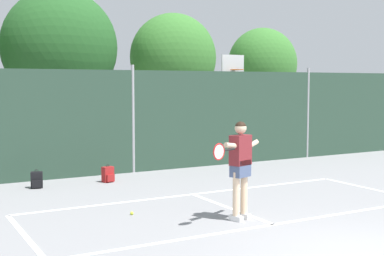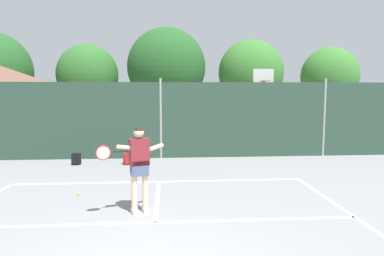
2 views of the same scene
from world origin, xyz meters
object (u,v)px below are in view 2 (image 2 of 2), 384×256
at_px(tennis_player, 139,162).
at_px(tennis_ball, 79,194).
at_px(basketball_hoop, 263,98).
at_px(backpack_red, 127,159).
at_px(backpack_black, 76,159).

bearing_deg(tennis_player, tennis_ball, 140.54).
relative_size(basketball_hoop, tennis_ball, 53.79).
bearing_deg(tennis_ball, backpack_red, 77.12).
bearing_deg(backpack_black, basketball_hoop, 19.46).
xyz_separation_m(tennis_player, backpack_red, (-0.82, 4.85, -0.92)).
distance_m(tennis_ball, backpack_black, 3.75).
bearing_deg(tennis_ball, basketball_hoop, 44.14).
bearing_deg(tennis_ball, backpack_black, 105.52).
bearing_deg(backpack_red, backpack_black, 177.08).
xyz_separation_m(basketball_hoop, tennis_ball, (-6.42, -6.23, -2.28)).
height_order(tennis_ball, backpack_red, backpack_red).
distance_m(tennis_ball, backpack_red, 3.61).
relative_size(tennis_ball, backpack_red, 0.14).
relative_size(tennis_ball, backpack_black, 0.14).
bearing_deg(basketball_hoop, backpack_black, -160.54).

